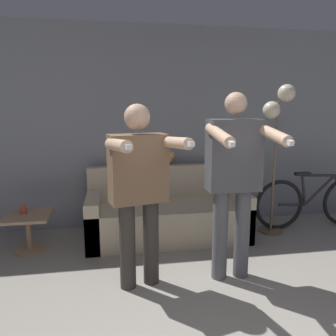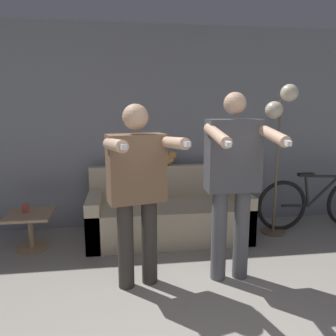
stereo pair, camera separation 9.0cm
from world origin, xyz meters
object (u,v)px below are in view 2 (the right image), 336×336
object	(u,v)px
side_table	(30,223)
couch	(168,215)
cat	(163,159)
cup	(26,208)
person_left	(137,184)
bicycle	(317,203)
person_right	(233,175)
floor_lamp	(280,119)

from	to	relation	value
side_table	couch	bearing A→B (deg)	5.16
cat	cup	size ratio (longest dim) A/B	4.61
person_left	side_table	size ratio (longest dim) A/B	3.29
couch	bicycle	xyz separation A→B (m)	(1.95, 0.00, 0.07)
cup	side_table	bearing A→B (deg)	-43.89
person_right	floor_lamp	distance (m)	1.45
couch	person_left	xyz separation A→B (m)	(-0.42, -1.08, 0.66)
person_left	side_table	xyz separation A→B (m)	(-1.16, 0.93, -0.63)
side_table	cup	distance (m)	0.18
floor_lamp	cup	world-z (taller)	floor_lamp
person_left	cup	bearing A→B (deg)	127.83
couch	side_table	size ratio (longest dim) A/B	3.91
cup	couch	bearing A→B (deg)	3.29
couch	floor_lamp	bearing A→B (deg)	-2.47
cat	side_table	world-z (taller)	cat
person_left	bicycle	size ratio (longest dim) A/B	0.99
bicycle	floor_lamp	bearing A→B (deg)	-174.35
cat	floor_lamp	xyz separation A→B (m)	(1.38, -0.35, 0.51)
person_left	floor_lamp	world-z (taller)	floor_lamp
person_left	cat	bearing A→B (deg)	61.07
cat	bicycle	xyz separation A→B (m)	(1.98, -0.30, -0.58)
person_left	bicycle	distance (m)	2.67
person_right	floor_lamp	size ratio (longest dim) A/B	0.92
person_right	bicycle	xyz separation A→B (m)	(1.53, 1.08, -0.64)
couch	floor_lamp	size ratio (longest dim) A/B	1.03
floor_lamp	bicycle	bearing A→B (deg)	5.65
couch	cat	bearing A→B (deg)	95.28
person_right	cup	xyz separation A→B (m)	(-2.05, 0.98, -0.53)
person_right	cat	distance (m)	1.45
cat	side_table	bearing A→B (deg)	-164.18
cup	person_left	bearing A→B (deg)	-39.14
person_left	cup	xyz separation A→B (m)	(-1.21, 0.98, -0.47)
person_left	cat	distance (m)	1.43
person_right	cup	distance (m)	2.33
floor_lamp	side_table	bearing A→B (deg)	-178.36
person_left	side_table	distance (m)	1.62
couch	cup	world-z (taller)	couch
person_right	cup	world-z (taller)	person_right
person_right	person_left	bearing A→B (deg)	-179.89
side_table	person_right	bearing A→B (deg)	-25.02
side_table	cup	xyz separation A→B (m)	(-0.05, 0.05, 0.16)
person_left	cat	xyz separation A→B (m)	(0.39, 1.37, -0.01)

